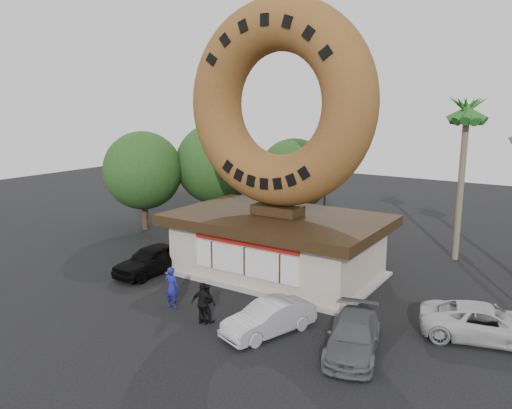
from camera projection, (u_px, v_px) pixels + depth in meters
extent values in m
plane|color=black|center=(207.00, 312.00, 22.13)|extent=(90.00, 90.00, 0.00)
cube|color=#BAAE9F|center=(277.00, 247.00, 26.74)|extent=(10.00, 6.00, 3.00)
cube|color=#999993|center=(277.00, 272.00, 27.03)|extent=(10.60, 6.60, 0.15)
cube|color=#3F3F3F|center=(277.00, 219.00, 26.43)|extent=(10.00, 6.00, 0.10)
cube|color=black|center=(277.00, 220.00, 26.44)|extent=(11.20, 7.20, 0.55)
cube|color=silver|center=(245.00, 261.00, 24.24)|extent=(6.00, 0.12, 1.40)
cube|color=#A2160D|center=(245.00, 241.00, 24.02)|extent=(6.00, 0.10, 0.45)
cube|color=black|center=(277.00, 210.00, 26.33)|extent=(2.60, 1.40, 0.50)
torus|color=brown|center=(278.00, 104.00, 25.22)|extent=(10.46, 2.67, 10.46)
cylinder|color=#473321|center=(217.00, 203.00, 37.55)|extent=(0.44, 0.44, 3.30)
sphere|color=#1B4117|center=(216.00, 164.00, 36.95)|extent=(6.00, 6.00, 6.00)
cylinder|color=#473321|center=(293.00, 210.00, 36.27)|extent=(0.44, 0.44, 2.86)
sphere|color=#1B4117|center=(294.00, 175.00, 35.75)|extent=(5.20, 5.20, 5.20)
cylinder|color=#473321|center=(145.00, 209.00, 36.18)|extent=(0.44, 0.44, 3.08)
sphere|color=#1B4117|center=(143.00, 170.00, 35.62)|extent=(5.60, 5.60, 5.60)
cylinder|color=#726651|center=(461.00, 184.00, 28.65)|extent=(0.36, 0.36, 9.00)
cylinder|color=#59595E|center=(325.00, 176.00, 35.50)|extent=(0.18, 0.18, 8.00)
cylinder|color=#59595E|center=(339.00, 120.00, 34.23)|extent=(1.80, 0.12, 0.12)
cube|color=#59595E|center=(351.00, 121.00, 33.75)|extent=(0.45, 0.20, 0.12)
imported|color=navy|center=(172.00, 287.00, 22.41)|extent=(0.75, 0.54, 1.93)
imported|color=black|center=(206.00, 302.00, 21.06)|extent=(0.93, 0.80, 1.66)
imported|color=black|center=(203.00, 303.00, 20.78)|extent=(1.14, 0.70, 1.81)
imported|color=black|center=(152.00, 259.00, 27.00)|extent=(2.04, 4.62, 1.55)
imported|color=#AEACB2|center=(269.00, 318.00, 19.95)|extent=(2.65, 4.27, 1.33)
imported|color=#585A5D|center=(353.00, 336.00, 18.46)|extent=(2.95, 4.75, 1.29)
imported|color=#BABABA|center=(487.00, 323.00, 19.43)|extent=(5.40, 3.53, 1.38)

